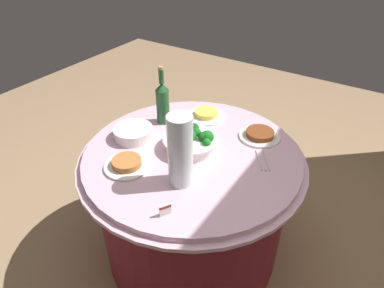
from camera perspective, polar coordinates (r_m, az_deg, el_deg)
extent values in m
plane|color=#9E7F5B|center=(2.24, 0.00, -16.82)|extent=(6.00, 6.00, 0.00)
cylinder|color=maroon|center=(1.98, 0.00, -10.62)|extent=(1.01, 1.01, 0.69)
cylinder|color=#E0B2C6|center=(1.74, 0.00, -2.42)|extent=(1.16, 1.16, 0.02)
cylinder|color=#E0B2C6|center=(1.73, 0.00, -1.77)|extent=(1.10, 1.10, 0.03)
cylinder|color=white|center=(1.74, -0.30, -0.01)|extent=(0.26, 0.26, 0.05)
cylinder|color=white|center=(1.72, -0.30, 0.84)|extent=(0.28, 0.28, 0.01)
sphere|color=#197D1E|center=(1.71, -0.35, 1.17)|extent=(0.05, 0.05, 0.05)
sphere|color=#19601E|center=(1.70, 1.86, 1.19)|extent=(0.05, 0.05, 0.05)
sphere|color=#19741E|center=(1.72, -1.31, 1.41)|extent=(0.04, 0.04, 0.04)
sphere|color=#19701E|center=(1.70, 2.60, 1.21)|extent=(0.07, 0.07, 0.07)
sphere|color=#196C1E|center=(1.69, -1.32, 0.86)|extent=(0.04, 0.04, 0.04)
sphere|color=#19691E|center=(1.74, 0.70, 1.93)|extent=(0.05, 0.05, 0.05)
sphere|color=#19531E|center=(1.65, -0.83, -0.37)|extent=(0.04, 0.04, 0.04)
sphere|color=#196B1E|center=(1.76, -0.21, 2.40)|extent=(0.06, 0.06, 0.06)
sphere|color=#197B1E|center=(1.67, 2.46, 0.24)|extent=(0.04, 0.04, 0.04)
sphere|color=#196A1E|center=(1.70, -0.28, 1.32)|extent=(0.06, 0.06, 0.06)
sphere|color=#19561E|center=(1.76, 0.38, 2.66)|extent=(0.05, 0.05, 0.05)
cylinder|color=white|center=(1.85, -9.74, 1.23)|extent=(0.21, 0.21, 0.01)
cylinder|color=white|center=(1.85, -9.77, 1.48)|extent=(0.21, 0.21, 0.01)
cylinder|color=white|center=(1.84, -9.80, 1.74)|extent=(0.21, 0.21, 0.01)
cylinder|color=white|center=(1.84, -9.83, 2.00)|extent=(0.21, 0.21, 0.01)
cylinder|color=white|center=(1.83, -9.86, 2.27)|extent=(0.21, 0.21, 0.01)
cylinder|color=white|center=(1.83, -9.89, 2.53)|extent=(0.21, 0.21, 0.01)
cylinder|color=#1C4F26|center=(1.93, -4.92, 6.31)|extent=(0.07, 0.07, 0.20)
cone|color=#1C4F26|center=(1.87, -5.10, 9.54)|extent=(0.07, 0.07, 0.04)
cylinder|color=#1C4F26|center=(1.85, -5.19, 11.22)|extent=(0.03, 0.03, 0.08)
cylinder|color=#B2844C|center=(1.83, -5.27, 12.59)|extent=(0.03, 0.03, 0.02)
cylinder|color=silver|center=(1.44, -1.99, -1.19)|extent=(0.11, 0.11, 0.34)
sphere|color=#E5B26B|center=(1.51, -2.34, -5.58)|extent=(0.06, 0.06, 0.06)
sphere|color=#E5B26B|center=(1.52, -1.09, -5.18)|extent=(0.06, 0.06, 0.06)
sphere|color=#E5B26B|center=(1.54, -2.22, -4.70)|extent=(0.06, 0.06, 0.06)
sphere|color=#72C64C|center=(1.47, -1.93, -4.09)|extent=(0.06, 0.06, 0.06)
sphere|color=#72C64C|center=(1.49, -1.23, -3.32)|extent=(0.06, 0.06, 0.06)
sphere|color=#72C64C|center=(1.50, -2.62, -3.34)|extent=(0.06, 0.06, 0.06)
sphere|color=red|center=(1.44, -1.50, -2.35)|extent=(0.06, 0.06, 0.06)
sphere|color=red|center=(1.47, -1.61, -1.49)|extent=(0.06, 0.06, 0.06)
sphere|color=red|center=(1.45, -2.79, -1.99)|extent=(0.06, 0.06, 0.06)
sphere|color=#E5B26B|center=(1.42, -1.22, -0.39)|extent=(0.06, 0.06, 0.06)
sphere|color=#E5B26B|center=(1.44, -2.13, 0.25)|extent=(0.06, 0.06, 0.06)
sphere|color=#E5B26B|center=(1.41, -2.68, -0.54)|extent=(0.06, 0.06, 0.06)
cylinder|color=silver|center=(1.69, 11.18, -2.65)|extent=(0.14, 0.09, 0.01)
cylinder|color=silver|center=(1.70, 12.37, -2.63)|extent=(0.14, 0.09, 0.01)
sphere|color=silver|center=(1.64, 12.26, -4.34)|extent=(0.01, 0.01, 0.01)
cylinder|color=white|center=(1.86, 11.27, 1.27)|extent=(0.22, 0.22, 0.01)
cylinder|color=brown|center=(1.85, 11.34, 1.77)|extent=(0.15, 0.15, 0.03)
cylinder|color=white|center=(1.65, -10.82, -3.63)|extent=(0.22, 0.22, 0.01)
cylinder|color=#B77038|center=(1.64, -10.90, -3.04)|extent=(0.14, 0.14, 0.03)
cylinder|color=white|center=(2.02, 2.38, 4.72)|extent=(0.22, 0.22, 0.01)
cylinder|color=#F2D14C|center=(2.00, 2.39, 5.22)|extent=(0.13, 0.13, 0.03)
cube|color=white|center=(1.38, -4.51, -10.99)|extent=(0.05, 0.03, 0.05)
cube|color=maroon|center=(1.37, -4.54, -10.48)|extent=(0.05, 0.03, 0.01)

